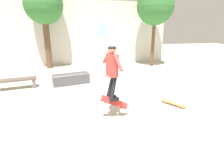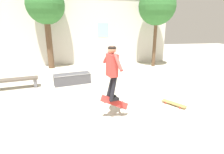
{
  "view_description": "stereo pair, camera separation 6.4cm",
  "coord_description": "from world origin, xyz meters",
  "views": [
    {
      "loc": [
        -0.25,
        -3.56,
        2.55
      ],
      "look_at": [
        0.56,
        0.87,
        1.23
      ],
      "focal_mm": 28.0,
      "sensor_mm": 36.0,
      "label": 1
    },
    {
      "loc": [
        -0.19,
        -3.57,
        2.55
      ],
      "look_at": [
        0.56,
        0.87,
        1.23
      ],
      "focal_mm": 28.0,
      "sensor_mm": 36.0,
      "label": 2
    }
  ],
  "objects": [
    {
      "name": "skateboard_resting",
      "position": [
        2.72,
        1.33,
        0.07
      ],
      "size": [
        0.62,
        0.79,
        0.08
      ],
      "rotation": [
        0.0,
        0.0,
        5.31
      ],
      "color": "#AD894C",
      "rests_on": "ground_plane"
    },
    {
      "name": "building_backdrop",
      "position": [
        0.02,
        8.61,
        2.47
      ],
      "size": [
        11.9,
        0.52,
        5.99
      ],
      "color": "beige",
      "rests_on": "ground_plane"
    },
    {
      "name": "skateboard_flipping",
      "position": [
        0.63,
        0.86,
        0.48
      ],
      "size": [
        0.83,
        0.2,
        0.52
      ],
      "rotation": [
        0.0,
        0.0,
        0.07
      ],
      "color": "red"
    },
    {
      "name": "park_bench",
      "position": [
        -3.07,
        3.9,
        0.33
      ],
      "size": [
        1.93,
        0.78,
        0.45
      ],
      "rotation": [
        0.0,
        0.0,
        0.2
      ],
      "color": "brown",
      "rests_on": "ground_plane"
    },
    {
      "name": "tree_right",
      "position": [
        4.34,
        7.04,
        3.64
      ],
      "size": [
        2.21,
        2.21,
        4.77
      ],
      "color": "brown",
      "rests_on": "ground_plane"
    },
    {
      "name": "ground_plane",
      "position": [
        0.0,
        0.0,
        0.0
      ],
      "size": [
        40.0,
        40.0,
        0.0
      ],
      "primitive_type": "plane",
      "color": "beige"
    },
    {
      "name": "skater",
      "position": [
        0.56,
        0.87,
        1.47
      ],
      "size": [
        0.37,
        1.14,
        1.5
      ],
      "rotation": [
        0.0,
        0.0,
        0.25
      ],
      "color": "#B23833"
    },
    {
      "name": "skate_ledge",
      "position": [
        -0.71,
        4.2,
        0.24
      ],
      "size": [
        1.68,
        0.9,
        0.48
      ],
      "rotation": [
        0.0,
        0.0,
        0.24
      ],
      "color": "#4C4C51",
      "rests_on": "ground_plane"
    },
    {
      "name": "tree_left",
      "position": [
        -2.15,
        7.63,
        3.61
      ],
      "size": [
        2.17,
        2.17,
        4.78
      ],
      "color": "brown",
      "rests_on": "ground_plane"
    }
  ]
}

